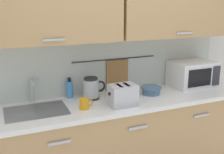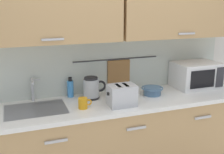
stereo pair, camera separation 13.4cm
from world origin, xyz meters
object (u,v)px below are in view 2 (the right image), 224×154
mug_near_sink (83,103)px  mixing_bowl (152,90)px  dish_soap_bottle (70,88)px  microwave (195,75)px  electric_kettle (92,88)px  toaster (122,95)px

mug_near_sink → mixing_bowl: bearing=9.7°
dish_soap_bottle → microwave: bearing=-5.6°
dish_soap_bottle → mug_near_sink: bearing=-83.2°
microwave → electric_kettle: 1.15m
microwave → toaster: bearing=-165.0°
electric_kettle → mug_near_sink: bearing=-121.5°
dish_soap_bottle → mug_near_sink: 0.34m
electric_kettle → mug_near_sink: (-0.14, -0.23, -0.05)m
electric_kettle → mixing_bowl: electric_kettle is taller
electric_kettle → dish_soap_bottle: bearing=149.4°
microwave → toaster: 0.99m
dish_soap_bottle → electric_kettle: bearing=-30.6°
microwave → mixing_bowl: 0.57m
electric_kettle → mug_near_sink: electric_kettle is taller
dish_soap_bottle → toaster: 0.54m
microwave → electric_kettle: (-1.15, 0.02, -0.03)m
electric_kettle → mixing_bowl: (0.59, -0.11, -0.06)m
dish_soap_bottle → toaster: dish_soap_bottle is taller
mug_near_sink → mixing_bowl: size_ratio=0.56×
mug_near_sink → toaster: toaster is taller
mug_near_sink → toaster: bearing=-8.1°
microwave → dish_soap_bottle: 1.34m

